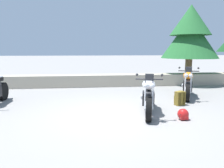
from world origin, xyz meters
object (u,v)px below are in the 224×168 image
object	(u,v)px
motorcycle_orange_far_right	(188,84)
pine_tree_far_left	(190,33)
motorcycle_white_centre	(148,96)
rider_helmet	(183,114)
rider_backpack	(180,98)

from	to	relation	value
motorcycle_orange_far_right	pine_tree_far_left	size ratio (longest dim) A/B	0.58
motorcycle_white_centre	rider_helmet	distance (m)	1.03
motorcycle_orange_far_right	rider_backpack	distance (m)	1.32
motorcycle_white_centre	pine_tree_far_left	distance (m)	6.39
motorcycle_white_centre	rider_helmet	world-z (taller)	motorcycle_white_centre
rider_helmet	pine_tree_far_left	xyz separation A→B (m)	(2.76, 5.61, 2.42)
rider_backpack	pine_tree_far_left	distance (m)	5.28
rider_backpack	rider_helmet	xyz separation A→B (m)	(-0.52, -1.42, -0.11)
motorcycle_white_centre	rider_backpack	distance (m)	1.47
motorcycle_orange_far_right	pine_tree_far_left	distance (m)	4.04
motorcycle_white_centre	rider_helmet	bearing A→B (deg)	-42.68
motorcycle_orange_far_right	pine_tree_far_left	world-z (taller)	pine_tree_far_left
pine_tree_far_left	motorcycle_white_centre	bearing A→B (deg)	-125.13
motorcycle_white_centre	motorcycle_orange_far_right	xyz separation A→B (m)	(1.98, 1.82, 0.00)
rider_backpack	rider_helmet	world-z (taller)	rider_backpack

